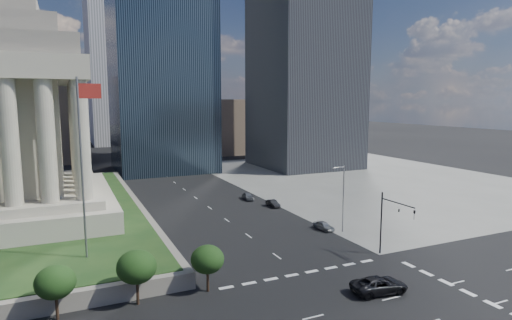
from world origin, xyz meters
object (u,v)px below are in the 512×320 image
street_lamp_north (342,195)px  parked_sedan_mid (273,204)px  flagpole (83,158)px  parked_sedan_near (324,226)px  pickup_truck (379,285)px  traffic_signal_ne (391,217)px  parked_sedan_far (248,196)px

street_lamp_north → parked_sedan_mid: 18.77m
flagpole → parked_sedan_near: size_ratio=5.30×
flagpole → parked_sedan_mid: (32.71, 18.91, -12.49)m
pickup_truck → traffic_signal_ne: bearing=-40.5°
pickup_truck → parked_sedan_near: 21.57m
parked_sedan_near → parked_sedan_mid: 15.92m
street_lamp_north → parked_sedan_near: street_lamp_north is taller
flagpole → street_lamp_north: 35.95m
parked_sedan_far → pickup_truck: bearing=-87.8°
traffic_signal_ne → street_lamp_north: 11.34m
street_lamp_north → pickup_truck: street_lamp_north is taller
traffic_signal_ne → parked_sedan_near: 14.12m
flagpole → traffic_signal_ne: bearing=-16.7°
pickup_truck → parked_sedan_far: size_ratio=1.43×
traffic_signal_ne → street_lamp_north: size_ratio=0.80×
traffic_signal_ne → parked_sedan_far: 37.03m
street_lamp_north → pickup_truck: (-8.56, -18.48, -4.85)m
parked_sedan_near → parked_sedan_mid: (-0.62, 15.91, -0.02)m
parked_sedan_near → parked_sedan_far: parked_sedan_far is taller
traffic_signal_ne → street_lamp_north: (0.83, 11.30, 0.41)m
pickup_truck → parked_sedan_near: bearing=-11.5°
flagpole → traffic_signal_ne: size_ratio=2.50×
flagpole → parked_sedan_far: size_ratio=4.88×
traffic_signal_ne → pickup_truck: size_ratio=1.37×
flagpole → street_lamp_north: size_ratio=2.00×
traffic_signal_ne → parked_sedan_far: size_ratio=1.95×
parked_sedan_mid → parked_sedan_far: bearing=104.3°
traffic_signal_ne → parked_sedan_far: (-3.50, 36.58, -4.55)m
parked_sedan_near → parked_sedan_mid: size_ratio=1.00×
flagpole → pickup_truck: size_ratio=3.41×
pickup_truck → parked_sedan_mid: bearing=-2.9°
traffic_signal_ne → parked_sedan_mid: (-1.62, 29.22, -4.63)m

